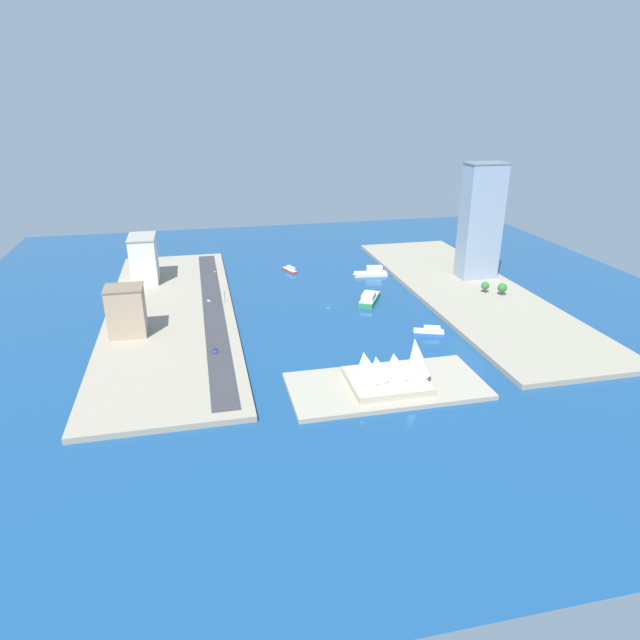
# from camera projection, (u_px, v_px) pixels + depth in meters

# --- Properties ---
(ground_plane) EXTENTS (440.00, 440.00, 0.00)m
(ground_plane) POSITION_uv_depth(u_px,v_px,m) (328.00, 304.00, 334.27)
(ground_plane) COLOR navy
(quay_west) EXTENTS (70.00, 240.00, 2.55)m
(quay_west) POSITION_uv_depth(u_px,v_px,m) (468.00, 291.00, 352.29)
(quay_west) COLOR #9E937F
(quay_west) RESTS_ON ground_plane
(quay_east) EXTENTS (70.00, 240.00, 2.55)m
(quay_east) POSITION_uv_depth(u_px,v_px,m) (171.00, 314.00, 315.29)
(quay_east) COLOR #9E937F
(quay_east) RESTS_ON ground_plane
(peninsula_point) EXTENTS (83.70, 39.53, 2.00)m
(peninsula_point) POSITION_uv_depth(u_px,v_px,m) (386.00, 386.00, 238.77)
(peninsula_point) COLOR #A89E89
(peninsula_point) RESTS_ON ground_plane
(road_strip) EXTENTS (11.47, 228.00, 0.15)m
(road_strip) POSITION_uv_depth(u_px,v_px,m) (213.00, 309.00, 319.62)
(road_strip) COLOR #38383D
(road_strip) RESTS_ON quay_east
(ferry_green_doubledeck) EXTENTS (19.55, 26.34, 6.30)m
(ferry_green_doubledeck) POSITION_uv_depth(u_px,v_px,m) (369.00, 298.00, 336.95)
(ferry_green_doubledeck) COLOR #2D8C4C
(ferry_green_doubledeck) RESTS_ON ground_plane
(ferry_white_commuter) EXTENTS (24.29, 10.89, 6.70)m
(ferry_white_commuter) POSITION_uv_depth(u_px,v_px,m) (372.00, 272.00, 385.86)
(ferry_white_commuter) COLOR silver
(ferry_white_commuter) RESTS_ON ground_plane
(tugboat_red) EXTENTS (8.91, 16.40, 3.84)m
(tugboat_red) POSITION_uv_depth(u_px,v_px,m) (290.00, 269.00, 394.99)
(tugboat_red) COLOR red
(tugboat_red) RESTS_ON ground_plane
(catamaran_blue) EXTENTS (17.85, 12.62, 4.01)m
(catamaran_blue) POSITION_uv_depth(u_px,v_px,m) (430.00, 331.00, 291.79)
(catamaran_blue) COLOR blue
(catamaran_blue) RESTS_ON ground_plane
(hotel_broad_white) EXTENTS (16.85, 27.11, 29.87)m
(hotel_broad_white) POSITION_uv_depth(u_px,v_px,m) (144.00, 259.00, 362.22)
(hotel_broad_white) COLOR silver
(hotel_broad_white) RESTS_ON quay_east
(apartment_midrise_tan) EXTENTS (18.72, 15.96, 25.53)m
(apartment_midrise_tan) POSITION_uv_depth(u_px,v_px,m) (126.00, 311.00, 281.32)
(apartment_midrise_tan) COLOR tan
(apartment_midrise_tan) RESTS_ON quay_east
(tower_tall_glass) EXTENTS (25.41, 15.98, 74.42)m
(tower_tall_glass) POSITION_uv_depth(u_px,v_px,m) (481.00, 222.00, 362.50)
(tower_tall_glass) COLOR #8C9EB2
(tower_tall_glass) RESTS_ON quay_west
(taxi_yellow_cab) EXTENTS (1.96, 4.23, 1.48)m
(taxi_yellow_cab) POSITION_uv_depth(u_px,v_px,m) (215.00, 271.00, 385.15)
(taxi_yellow_cab) COLOR black
(taxi_yellow_cab) RESTS_ON road_strip
(van_white) EXTENTS (1.96, 5.03, 1.71)m
(van_white) POSITION_uv_depth(u_px,v_px,m) (209.00, 299.00, 331.51)
(van_white) COLOR black
(van_white) RESTS_ON road_strip
(hatchback_blue) EXTENTS (2.05, 4.70, 1.69)m
(hatchback_blue) POSITION_uv_depth(u_px,v_px,m) (214.00, 350.00, 266.06)
(hatchback_blue) COLOR black
(hatchback_blue) RESTS_ON road_strip
(traffic_light_waterfront) EXTENTS (0.36, 0.36, 6.50)m
(traffic_light_waterfront) POSITION_uv_depth(u_px,v_px,m) (224.00, 295.00, 328.51)
(traffic_light_waterfront) COLOR black
(traffic_light_waterfront) RESTS_ON quay_east
(opera_landmark) EXTENTS (36.27, 28.96, 21.11)m
(opera_landmark) POSITION_uv_depth(u_px,v_px,m) (389.00, 368.00, 235.78)
(opera_landmark) COLOR #BCAD93
(opera_landmark) RESTS_ON peninsula_point
(park_tree_cluster) EXTENTS (13.26, 11.70, 7.61)m
(park_tree_cluster) POSITION_uv_depth(u_px,v_px,m) (495.00, 287.00, 341.49)
(park_tree_cluster) COLOR brown
(park_tree_cluster) RESTS_ON quay_west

